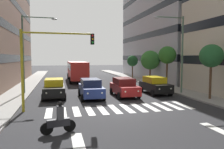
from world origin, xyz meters
TOP-DOWN VIEW (x-y plane):
  - ground_plane at (0.00, 0.00)m, footprint 180.00×180.00m
  - sidewalk_left at (-8.30, 0.00)m, footprint 2.54×90.00m
  - building_left_block_0 at (-14.11, -20.18)m, footprint 9.12×22.68m
  - crosswalk_markings at (-0.00, 0.00)m, footprint 10.35×2.80m
  - lane_arrow_0 at (-3.52, 5.50)m, footprint 0.50×2.20m
  - lane_arrow_1 at (3.52, 5.50)m, footprint 0.50×2.20m
  - car_0 at (-5.14, -5.46)m, footprint 2.02×4.44m
  - car_1 at (-1.69, -4.76)m, footprint 2.02×4.44m
  - car_2 at (1.48, -4.61)m, footprint 2.02×4.44m
  - car_3 at (4.70, -5.59)m, footprint 2.02×4.44m
  - bus_behind_traffic at (1.48, -19.65)m, footprint 2.78×10.50m
  - motorcycle_with_rider at (4.30, 4.17)m, footprint 1.68×0.48m
  - traffic_light_gantry at (5.19, -0.70)m, footprint 4.93×0.36m
  - street_lamp_left at (-7.13, -4.60)m, footprint 3.16×0.28m
  - street_lamp_right at (7.08, -8.15)m, footprint 3.39×0.28m
  - street_tree_0 at (-8.24, -1.14)m, footprint 1.95×1.95m
  - street_tree_1 at (-8.01, -8.39)m, footprint 2.04×2.04m
  - street_tree_2 at (-8.49, -14.31)m, footprint 2.72×2.72m
  - street_tree_3 at (-8.14, -21.02)m, footprint 1.88×1.88m

SIDE VIEW (x-z plane):
  - ground_plane at x=0.00m, z-range 0.00..0.00m
  - crosswalk_markings at x=0.00m, z-range 0.00..0.01m
  - lane_arrow_0 at x=-3.52m, z-range 0.00..0.01m
  - lane_arrow_1 at x=3.52m, z-range 0.00..0.01m
  - sidewalk_left at x=-8.30m, z-range 0.00..0.15m
  - motorcycle_with_rider at x=4.30m, z-range -0.14..1.43m
  - car_0 at x=-5.14m, z-range 0.03..1.75m
  - car_1 at x=-1.69m, z-range 0.03..1.75m
  - car_2 at x=1.48m, z-range 0.03..1.75m
  - car_3 at x=4.70m, z-range 0.03..1.75m
  - bus_behind_traffic at x=1.48m, z-range 0.36..3.36m
  - street_tree_3 at x=-8.14m, z-range 1.12..4.99m
  - street_tree_2 at x=-8.49m, z-range 1.03..5.53m
  - traffic_light_gantry at x=5.19m, z-range 0.99..6.49m
  - street_tree_0 at x=-8.24m, z-range 1.45..6.07m
  - street_tree_1 at x=-8.01m, z-range 1.51..6.32m
  - street_lamp_left at x=-7.13m, z-range 0.99..8.50m
  - street_lamp_right at x=7.08m, z-range 1.02..8.61m
  - building_left_block_0 at x=-14.11m, z-range 0.00..25.17m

